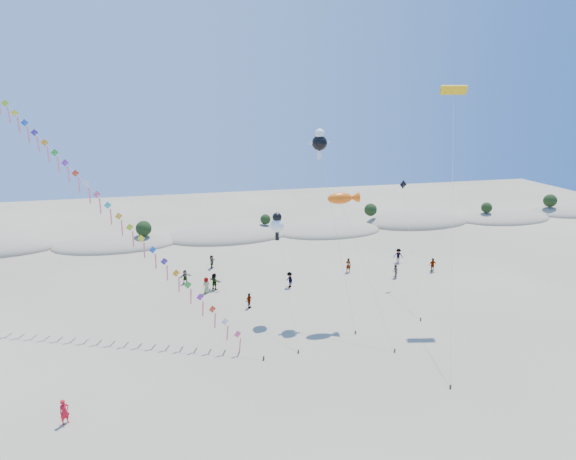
{
  "coord_description": "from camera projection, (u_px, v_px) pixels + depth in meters",
  "views": [
    {
      "loc": [
        -7.51,
        -25.32,
        20.66
      ],
      "look_at": [
        1.99,
        14.0,
        9.33
      ],
      "focal_mm": 30.0,
      "sensor_mm": 36.0,
      "label": 1
    }
  ],
  "objects": [
    {
      "name": "dark_kite",
      "position": [
        408.0,
        219.0,
        51.29
      ],
      "size": [
        3.34,
        10.99,
        11.61
      ],
      "color": "#3F2D1E",
      "rests_on": "ground"
    },
    {
      "name": "ground",
      "position": [
        309.0,
        428.0,
        30.97
      ],
      "size": [
        160.0,
        160.0,
        0.0
      ],
      "primitive_type": "plane",
      "color": "#82755A",
      "rests_on": "ground"
    },
    {
      "name": "fish_kite",
      "position": [
        343.0,
        198.0,
        44.12
      ],
      "size": [
        3.57,
        8.65,
        12.12
      ],
      "color": "#3F2D1E",
      "rests_on": "ground"
    },
    {
      "name": "cartoon_kite_high",
      "position": [
        320.0,
        142.0,
        45.06
      ],
      "size": [
        2.54,
        7.84,
        17.7
      ],
      "color": "#3F2D1E",
      "rests_on": "ground"
    },
    {
      "name": "parafoil_kite",
      "position": [
        454.0,
        94.0,
        44.3
      ],
      "size": [
        8.3,
        14.9,
        21.6
      ],
      "color": "#3F2D1E",
      "rests_on": "ground"
    },
    {
      "name": "flyer_foreground",
      "position": [
        64.0,
        412.0,
        31.21
      ],
      "size": [
        0.75,
        0.71,
        1.73
      ],
      "primitive_type": "imported",
      "rotation": [
        0.0,
        0.0,
        0.64
      ],
      "color": "red",
      "rests_on": "ground"
    },
    {
      "name": "kite_train",
      "position": [
        93.0,
        191.0,
        43.05
      ],
      "size": [
        25.61,
        21.25,
        24.22
      ],
      "color": "#3F2D1E",
      "rests_on": "ground"
    },
    {
      "name": "dune_ridge",
      "position": [
        234.0,
        235.0,
        73.43
      ],
      "size": [
        145.3,
        11.49,
        5.57
      ],
      "color": "gray",
      "rests_on": "ground"
    },
    {
      "name": "beachgoers",
      "position": [
        286.0,
        273.0,
        55.76
      ],
      "size": [
        30.63,
        13.86,
        1.89
      ],
      "color": "slate",
      "rests_on": "ground"
    },
    {
      "name": "cartoon_kite_low",
      "position": [
        277.0,
        224.0,
        45.04
      ],
      "size": [
        1.32,
        8.72,
        10.16
      ],
      "color": "#3F2D1E",
      "rests_on": "ground"
    }
  ]
}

